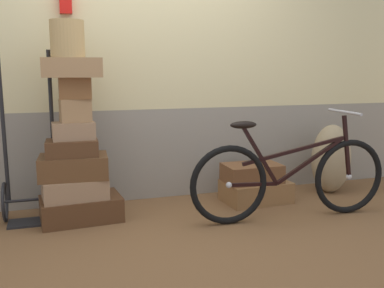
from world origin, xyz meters
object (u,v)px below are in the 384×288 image
suitcase_4 (74,131)px  bicycle (291,178)px  suitcase_5 (75,110)px  suitcase_8 (256,191)px  suitcase_9 (252,173)px  burlap_sack (331,159)px  wicker_basket (67,39)px  suitcase_2 (74,167)px  suitcase_3 (72,148)px  luggage_trolley (32,185)px  suitcase_7 (72,68)px  suitcase_1 (75,188)px  suitcase_6 (75,88)px  suitcase_0 (81,209)px

suitcase_4 → bicycle: size_ratio=0.19×
suitcase_5 → suitcase_8: (1.62, -0.00, -0.81)m
suitcase_9 → burlap_sack: 0.91m
suitcase_8 → wicker_basket: 2.15m
suitcase_2 → suitcase_4: size_ratio=1.64×
suitcase_3 → suitcase_4: suitcase_4 is taller
suitcase_4 → luggage_trolley: size_ratio=0.24×
wicker_basket → bicycle: bearing=-16.2°
suitcase_9 → bicycle: bicycle is taller
suitcase_2 → suitcase_9: 1.62m
luggage_trolley → suitcase_2: bearing=-20.4°
suitcase_4 → suitcase_9: (1.60, 0.02, -0.47)m
luggage_trolley → suitcase_4: bearing=-20.5°
suitcase_4 → suitcase_7: suitcase_7 is taller
suitcase_2 → luggage_trolley: (-0.34, 0.12, -0.16)m
suitcase_2 → suitcase_8: size_ratio=0.90×
suitcase_8 → luggage_trolley: size_ratio=0.43×
suitcase_1 → bicycle: size_ratio=0.29×
suitcase_3 → suitcase_7: size_ratio=0.89×
suitcase_5 → suitcase_8: 1.82m
suitcase_2 → burlap_sack: burlap_sack is taller
suitcase_5 → suitcase_8: bearing=-6.0°
suitcase_5 → suitcase_3: bearing=-143.4°
suitcase_8 → wicker_basket: wicker_basket is taller
suitcase_6 → wicker_basket: size_ratio=0.88×
suitcase_3 → bicycle: 1.81m
suitcase_2 → luggage_trolley: size_ratio=0.39×
bicycle → suitcase_6: bearing=162.7°
suitcase_2 → suitcase_8: suitcase_2 is taller
suitcase_0 → luggage_trolley: luggage_trolley is taller
suitcase_2 → suitcase_5: suitcase_5 is taller
suitcase_1 → burlap_sack: (2.51, 0.10, 0.07)m
suitcase_1 → suitcase_8: 1.67m
suitcase_7 → burlap_sack: bearing=5.0°
suitcase_6 → suitcase_9: 1.77m
wicker_basket → bicycle: (1.71, -0.50, -1.12)m
burlap_sack → suitcase_3: bearing=-178.0°
suitcase_3 → suitcase_6: bearing=39.2°
suitcase_2 → suitcase_7: (0.03, 0.01, 0.80)m
suitcase_4 → suitcase_5: size_ratio=1.38×
suitcase_2 → suitcase_4: (0.01, -0.01, 0.29)m
suitcase_1 → suitcase_7: bearing=56.7°
suitcase_1 → suitcase_0: bearing=18.4°
suitcase_0 → bicycle: size_ratio=0.37×
suitcase_1 → luggage_trolley: 0.37m
suitcase_9 → suitcase_7: bearing=-179.9°
bicycle → suitcase_2: bearing=163.5°
suitcase_8 → bicycle: bearing=-87.7°
suitcase_3 → suitcase_9: (1.62, 0.03, -0.33)m
bicycle → suitcase_8: bearing=95.9°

